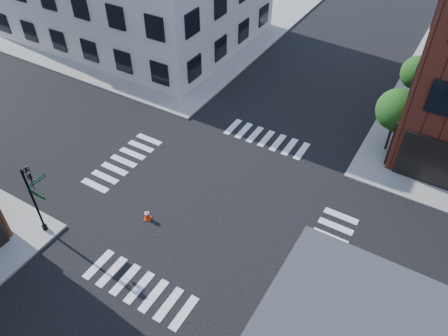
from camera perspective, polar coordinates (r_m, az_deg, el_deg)
ground at (r=26.22m, az=-1.37°, el=-4.24°), size 120.00×120.00×0.00m
sidewalk_nw at (r=51.22m, az=-9.42°, el=19.75°), size 30.00×30.00×0.15m
tree_near at (r=29.85m, az=21.75°, el=6.82°), size 2.69×2.69×4.49m
tree_far at (r=35.21m, az=24.01°, el=11.07°), size 2.43×2.43×4.07m
signal_pole at (r=24.61m, az=-23.55°, el=-3.11°), size 1.29×1.24×4.60m
traffic_cone at (r=25.35m, az=-10.01°, el=-6.02°), size 0.49×0.49×0.70m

